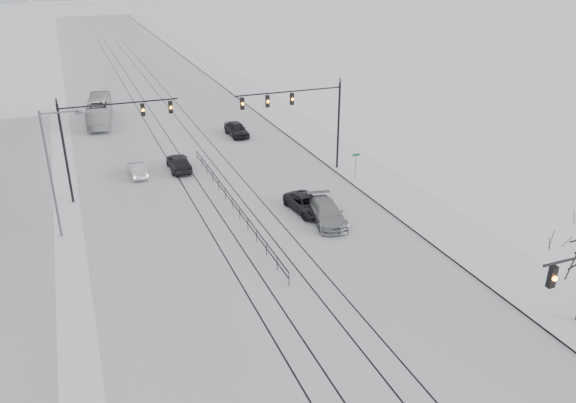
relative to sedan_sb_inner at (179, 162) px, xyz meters
The scene contains 15 objects.
road 20.12m from the sedan_sb_inner, 83.98° to the left, with size 22.00×260.00×0.02m, color silver.
sidewalk_east 25.37m from the sedan_sb_inner, 52.02° to the left, with size 5.00×260.00×0.16m, color silver.
curb 23.95m from the sedan_sb_inner, 56.65° to the left, with size 0.10×260.00×0.12m, color gray.
tram_rails 2.24m from the sedan_sb_inner, ahead, with size 5.30×180.00×0.01m.
traffic_mast_ne 12.46m from the sedan_sb_inner, 26.04° to the right, with size 9.60×0.37×8.00m.
traffic_mast_nw 8.96m from the sedan_sb_inner, 147.98° to the right, with size 9.10×0.37×8.00m.
street_light_west 14.89m from the sedan_sb_inner, 135.25° to the right, with size 2.73×0.25×9.00m.
median_fence 10.23m from the sedan_sb_inner, 78.11° to the right, with size 0.06×24.00×1.00m.
street_sign 16.07m from the sedan_sb_inner, 29.93° to the right, with size 0.70×0.06×2.40m.
sedan_sb_inner is the anchor object (origin of this frame).
sedan_sb_outer 3.78m from the sedan_sb_inner, behind, with size 1.32×3.79×1.25m, color #B7BAC0.
sedan_nb_front 14.62m from the sedan_sb_inner, 59.96° to the right, with size 2.15×4.67×1.30m, color black.
sedan_nb_right 16.86m from the sedan_sb_inner, 61.87° to the right, with size 2.11×5.19×1.51m, color gray.
sedan_nb_far 11.45m from the sedan_sb_inner, 45.97° to the left, with size 1.79×4.45×1.52m, color black.
box_truck 19.79m from the sedan_sb_inner, 105.82° to the left, with size 2.44×10.44×2.91m, color #B7B9BB.
Camera 1 is at (-10.54, -8.59, 18.23)m, focal length 35.00 mm.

